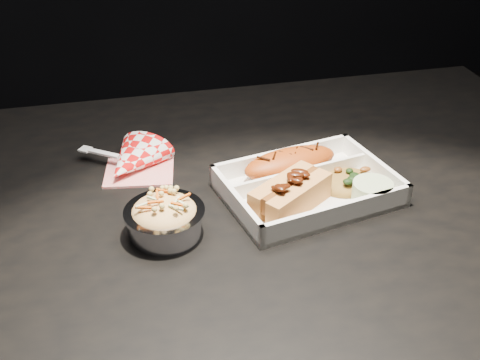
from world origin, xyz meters
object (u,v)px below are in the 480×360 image
Objects in this scene: food_tray at (307,190)px; fried_pastry at (290,163)px; napkin_fork at (132,162)px; foil_coleslaw_cup at (165,217)px; dining_table at (254,236)px; hotdog at (290,193)px.

fried_pastry is at bearing 90.00° from food_tray.
food_tray is at bearing -78.54° from fried_pastry.
napkin_fork is at bearing 161.55° from fried_pastry.
foil_coleslaw_cup is 0.19m from napkin_fork.
food_tray is 1.77× the size of fried_pastry.
hotdog is (0.04, -0.07, 0.12)m from dining_table.
hotdog is 0.28m from napkin_fork.
hotdog is (-0.04, -0.04, 0.02)m from food_tray.
foil_coleslaw_cup is (-0.21, -0.10, 0.00)m from fried_pastry.
foil_coleslaw_cup and napkin_fork have the same top height.
food_tray is (0.08, -0.03, 0.10)m from dining_table.
napkin_fork is (-0.26, 0.14, 0.01)m from food_tray.
food_tray is 0.23m from foil_coleslaw_cup.
hotdog is 0.19m from foil_coleslaw_cup.
dining_table is 0.14m from fried_pastry.
fried_pastry is 0.26m from napkin_fork.
foil_coleslaw_cup reaches higher than hotdog.
fried_pastry is 1.00× the size of napkin_fork.
dining_table is at bearing 29.11° from foil_coleslaw_cup.
hotdog is at bearing -2.45° from napkin_fork.
napkin_fork is at bearing 140.56° from food_tray.
hotdog is at bearing -149.23° from food_tray.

